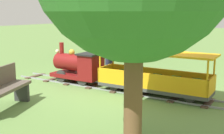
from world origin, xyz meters
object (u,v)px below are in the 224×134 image
object	(u,v)px
conductor_person	(109,46)
oak_tree_far	(96,2)
park_bench	(3,89)
passenger_car	(153,77)
locomotive	(79,66)

from	to	relation	value
conductor_person	oak_tree_far	bearing A→B (deg)	38.81
park_bench	oak_tree_far	world-z (taller)	oak_tree_far
passenger_car	locomotive	bearing A→B (deg)	90.00
locomotive	oak_tree_far	xyz separation A→B (m)	(4.06, 2.17, 1.79)
locomotive	park_bench	world-z (taller)	locomotive
conductor_person	oak_tree_far	xyz separation A→B (m)	(3.20, 2.58, 1.32)
locomotive	conductor_person	size ratio (longest dim) A/B	0.89
passenger_car	park_bench	world-z (taller)	passenger_car
park_bench	oak_tree_far	xyz separation A→B (m)	(6.47, 2.19, 1.86)
conductor_person	park_bench	world-z (taller)	conductor_person
conductor_person	park_bench	xyz separation A→B (m)	(-3.27, 0.39, -0.54)
locomotive	park_bench	bearing A→B (deg)	-179.71
locomotive	park_bench	distance (m)	2.41
passenger_car	park_bench	distance (m)	3.20
passenger_car	oak_tree_far	size ratio (longest dim) A/B	0.83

